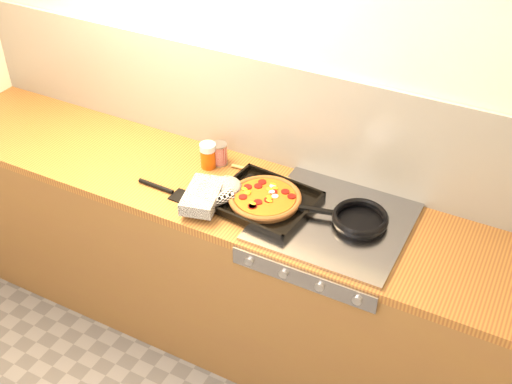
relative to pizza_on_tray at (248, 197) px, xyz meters
The scene contains 9 objects.
room_shell 0.41m from the pizza_on_tray, 103.65° to the left, with size 3.20×3.20×3.20m.
counter_run 0.50m from the pizza_on_tray, 145.15° to the left, with size 3.20×0.62×0.90m.
stovetop 0.37m from the pizza_on_tray, ahead, with size 0.60×0.56×0.02m, color #95959A.
pizza_on_tray is the anchor object (origin of this frame).
frying_pan 0.47m from the pizza_on_tray, 11.00° to the left, with size 0.40×0.28×0.04m.
tomato_can 0.34m from the pizza_on_tray, 141.05° to the left, with size 0.09×0.09×0.11m.
juice_glass 0.34m from the pizza_on_tray, 150.60° to the left, with size 0.09×0.09×0.12m.
wooden_spoon 0.23m from the pizza_on_tray, 96.08° to the left, with size 0.30×0.04×0.02m.
black_spatula 0.37m from the pizza_on_tray, 167.11° to the right, with size 0.28×0.09×0.02m.
Camera 1 is at (1.11, -0.84, 2.58)m, focal length 45.00 mm.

